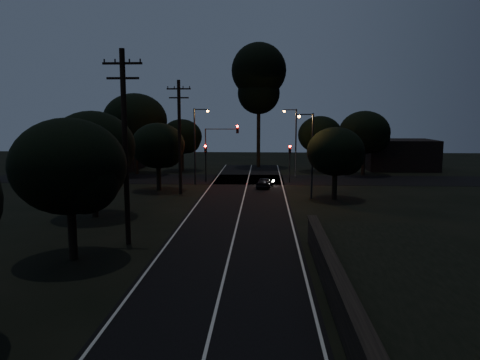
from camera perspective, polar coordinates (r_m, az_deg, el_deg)
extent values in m
cube|color=black|center=(33.76, -0.18, -4.67)|extent=(8.00, 70.00, 0.02)
cube|color=black|center=(53.43, 0.99, 0.07)|extent=(60.00, 8.00, 0.02)
cube|color=beige|center=(33.75, -0.18, -4.64)|extent=(0.12, 70.00, 0.01)
cube|color=beige|center=(34.16, -6.49, -4.54)|extent=(0.12, 70.00, 0.01)
cube|color=beige|center=(33.76, 6.21, -4.69)|extent=(0.12, 70.00, 0.01)
cube|color=black|center=(15.67, 13.59, -17.54)|extent=(0.40, 26.00, 1.50)
cube|color=black|center=(15.34, 13.70, -14.84)|extent=(0.55, 26.00, 0.10)
cube|color=black|center=(16.68, 25.67, -17.07)|extent=(6.50, 26.00, 1.20)
cylinder|color=black|center=(27.10, -13.81, 3.70)|extent=(0.30, 0.30, 11.00)
cube|color=black|center=(27.16, -14.16, 13.63)|extent=(2.20, 0.12, 0.12)
cube|color=black|center=(27.09, -14.10, 11.95)|extent=(1.80, 0.12, 0.12)
cylinder|color=black|center=(43.63, -7.38, 5.12)|extent=(0.30, 0.30, 10.50)
cube|color=black|center=(43.63, -7.48, 10.96)|extent=(2.20, 0.12, 0.12)
cube|color=black|center=(43.60, -7.46, 9.91)|extent=(1.80, 0.12, 0.12)
cylinder|color=black|center=(25.63, -19.75, -6.21)|extent=(0.44, 0.44, 2.70)
ellipsoid|color=black|center=(25.02, -20.13, 1.59)|extent=(5.73, 5.73, 4.87)
sphere|color=black|center=(24.18, -18.41, 0.09)|extent=(3.44, 3.44, 3.44)
cylinder|color=black|center=(35.62, -17.31, -2.07)|extent=(0.44, 0.44, 2.82)
ellipsoid|color=black|center=(35.18, -17.56, 3.86)|extent=(6.08, 6.08, 5.17)
sphere|color=black|center=(34.30, -16.20, 2.79)|extent=(3.65, 3.65, 3.65)
cylinder|color=black|center=(46.46, -9.88, 0.25)|extent=(0.44, 0.44, 2.44)
ellipsoid|color=black|center=(46.14, -9.98, 4.15)|extent=(5.21, 5.21, 4.42)
sphere|color=black|center=(45.48, -8.99, 3.46)|extent=(3.12, 3.12, 3.12)
cylinder|color=black|center=(62.14, -7.08, 2.29)|extent=(0.44, 0.44, 2.49)
ellipsoid|color=black|center=(61.90, -7.13, 5.28)|extent=(5.34, 5.34, 4.54)
sphere|color=black|center=(61.24, -6.34, 4.76)|extent=(3.20, 3.20, 3.20)
cylinder|color=black|center=(59.29, -12.53, 2.47)|extent=(0.44, 0.44, 3.70)
ellipsoid|color=black|center=(59.03, -12.67, 7.09)|extent=(7.79, 7.79, 6.63)
sphere|color=black|center=(57.94, -11.54, 6.33)|extent=(4.68, 4.68, 4.68)
cylinder|color=black|center=(61.61, 9.66, 2.26)|extent=(0.44, 0.44, 2.63)
ellipsoid|color=black|center=(61.36, 9.74, 5.45)|extent=(5.67, 5.67, 4.82)
sphere|color=black|center=(60.95, 10.71, 4.88)|extent=(3.40, 3.40, 3.40)
cylinder|color=black|center=(59.45, 14.79, 2.01)|extent=(0.44, 0.44, 2.89)
ellipsoid|color=black|center=(59.19, 14.92, 5.63)|extent=(6.16, 6.16, 5.23)
sphere|color=black|center=(58.85, 16.05, 4.97)|extent=(3.69, 3.69, 3.69)
cylinder|color=black|center=(41.82, 11.45, -0.72)|extent=(0.44, 0.44, 2.35)
ellipsoid|color=black|center=(41.47, 11.56, 3.43)|extent=(4.98, 4.98, 4.23)
sphere|color=black|center=(41.16, 12.85, 2.67)|extent=(2.99, 2.99, 2.99)
cylinder|color=black|center=(65.94, 2.27, 5.70)|extent=(0.50, 0.50, 9.44)
sphere|color=black|center=(66.14, 2.31, 13.22)|extent=(7.55, 7.55, 7.55)
sphere|color=black|center=(65.94, 2.30, 10.55)|extent=(5.83, 5.83, 5.83)
cube|color=black|center=(66.75, -16.14, 3.26)|extent=(10.00, 8.00, 4.40)
cube|color=black|center=(66.64, 18.82, 2.96)|extent=(9.00, 7.00, 4.00)
cylinder|color=black|center=(51.61, -4.19, 1.55)|extent=(0.12, 0.12, 3.20)
cube|color=black|center=(51.42, -4.21, 3.82)|extent=(0.28, 0.22, 0.90)
sphere|color=#FF0705|center=(51.27, -4.23, 4.14)|extent=(0.22, 0.22, 0.22)
cylinder|color=black|center=(51.29, 6.07, 1.48)|extent=(0.12, 0.12, 3.20)
cube|color=black|center=(51.09, 6.10, 3.77)|extent=(0.28, 0.22, 0.90)
sphere|color=#FF0705|center=(50.94, 6.11, 4.09)|extent=(0.22, 0.22, 0.22)
cylinder|color=black|center=(51.51, -4.20, 2.54)|extent=(0.12, 0.12, 5.00)
cube|color=black|center=(50.98, -0.31, 6.22)|extent=(0.28, 0.22, 0.90)
sphere|color=#FF0705|center=(50.84, -0.32, 6.56)|extent=(0.22, 0.22, 0.22)
cube|color=black|center=(51.11, -2.28, 6.22)|extent=(3.50, 0.08, 0.08)
cylinder|color=black|center=(49.54, -5.54, 4.05)|extent=(0.16, 0.16, 8.00)
cube|color=black|center=(49.32, -4.79, 8.57)|extent=(1.40, 0.10, 0.10)
cube|color=black|center=(49.23, -3.97, 8.52)|extent=(0.35, 0.22, 0.12)
sphere|color=orange|center=(49.23, -3.97, 8.41)|extent=(0.26, 0.26, 0.26)
cylinder|color=black|center=(55.11, 6.82, 4.43)|extent=(0.16, 0.16, 8.00)
cube|color=black|center=(54.96, 6.15, 8.50)|extent=(1.40, 0.10, 0.10)
cube|color=black|center=(54.92, 5.41, 8.46)|extent=(0.35, 0.22, 0.12)
sphere|color=orange|center=(54.92, 5.41, 8.36)|extent=(0.26, 0.26, 0.26)
cylinder|color=black|center=(41.26, 8.80, 2.83)|extent=(0.16, 0.16, 7.50)
cube|color=black|center=(41.03, 8.07, 7.92)|extent=(1.20, 0.10, 0.10)
cube|color=black|center=(40.98, 7.22, 7.87)|extent=(0.35, 0.22, 0.12)
sphere|color=orange|center=(40.98, 7.22, 7.73)|extent=(0.26, 0.26, 0.26)
imported|color=black|center=(47.30, 3.04, -0.33)|extent=(1.93, 3.40, 1.09)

